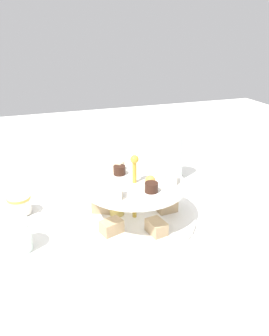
{
  "coord_description": "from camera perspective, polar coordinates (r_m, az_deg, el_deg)",
  "views": [
    {
      "loc": [
        0.24,
        0.69,
        0.45
      ],
      "look_at": [
        0.0,
        0.0,
        0.14
      ],
      "focal_mm": 36.51,
      "sensor_mm": 36.0,
      "label": 1
    }
  ],
  "objects": [
    {
      "name": "teacup_with_saucer",
      "position": [
        0.91,
        -18.62,
        -6.0
      ],
      "size": [
        0.09,
        0.09,
        0.05
      ],
      "color": "white",
      "rests_on": "ground_plane"
    },
    {
      "name": "ground_plane",
      "position": [
        0.85,
        0.0,
        -8.7
      ],
      "size": [
        2.4,
        2.4,
        0.0
      ],
      "primitive_type": "plane",
      "color": "white"
    },
    {
      "name": "water_glass_short_left",
      "position": [
        0.78,
        -19.17,
        -10.69
      ],
      "size": [
        0.06,
        0.06,
        0.07
      ],
      "primitive_type": "cylinder",
      "color": "silver",
      "rests_on": "ground_plane"
    },
    {
      "name": "water_glass_tall_right",
      "position": [
        1.06,
        6.25,
        1.71
      ],
      "size": [
        0.07,
        0.07,
        0.14
      ],
      "primitive_type": "cylinder",
      "color": "silver",
      "rests_on": "ground_plane"
    },
    {
      "name": "butter_knife_right",
      "position": [
        1.1,
        -10.71,
        -1.48
      ],
      "size": [
        0.17,
        0.06,
        0.0
      ],
      "primitive_type": "cube",
      "rotation": [
        0.0,
        0.0,
        6.54
      ],
      "color": "silver",
      "rests_on": "ground_plane"
    },
    {
      "name": "tiered_serving_stand",
      "position": [
        0.83,
        -0.01,
        -6.04
      ],
      "size": [
        0.3,
        0.3,
        0.17
      ],
      "color": "white",
      "rests_on": "ground_plane"
    }
  ]
}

